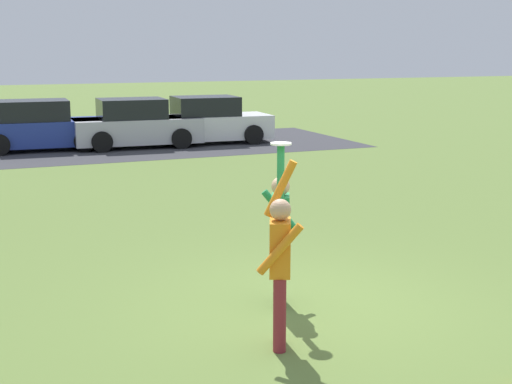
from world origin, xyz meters
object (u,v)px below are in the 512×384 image
(person_catcher, at_px, (280,230))
(parked_car_blue, at_px, (39,127))
(parked_car_silver, at_px, (136,125))
(frisbee_disc, at_px, (281,144))
(parked_car_white, at_px, (209,122))
(person_defender, at_px, (280,260))

(person_catcher, relative_size, parked_car_blue, 0.50)
(parked_car_blue, bearing_deg, parked_car_silver, -6.75)
(person_catcher, height_order, parked_car_silver, person_catcher)
(frisbee_disc, relative_size, parked_car_white, 0.06)
(frisbee_disc, xyz_separation_m, parked_car_blue, (-1.07, 16.18, -1.37))
(frisbee_disc, height_order, parked_car_white, frisbee_disc)
(parked_car_blue, bearing_deg, frisbee_disc, -83.36)
(person_catcher, height_order, person_defender, person_catcher)
(parked_car_white, bearing_deg, parked_car_silver, -175.26)
(person_defender, bearing_deg, person_catcher, 0.00)
(frisbee_disc, distance_m, parked_car_white, 16.44)
(frisbee_disc, bearing_deg, person_catcher, 65.28)
(person_catcher, distance_m, frisbee_disc, 1.13)
(person_defender, relative_size, parked_car_white, 0.49)
(person_defender, xyz_separation_m, parked_car_silver, (2.41, 16.67, -0.25))
(person_defender, relative_size, frisbee_disc, 8.05)
(parked_car_silver, height_order, parked_car_white, same)
(parked_car_blue, xyz_separation_m, parked_car_silver, (3.02, -0.51, 0.00))
(parked_car_blue, bearing_deg, parked_car_white, -1.51)
(person_catcher, xyz_separation_m, frisbee_disc, (-0.09, -0.20, 1.11))
(parked_car_silver, bearing_deg, frisbee_disc, -94.23)
(person_defender, xyz_separation_m, parked_car_blue, (-0.61, 17.18, -0.25))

